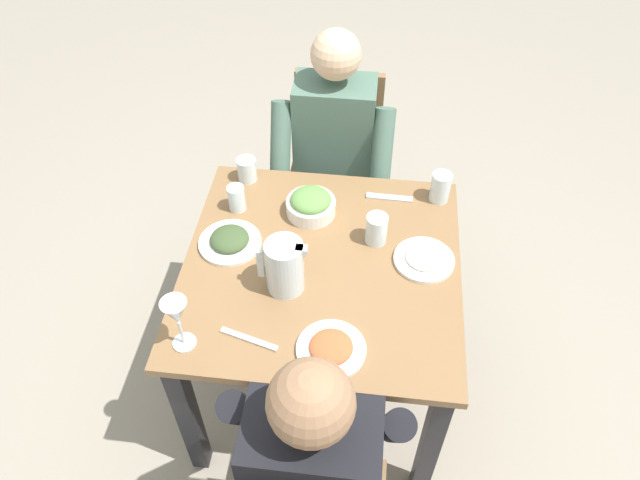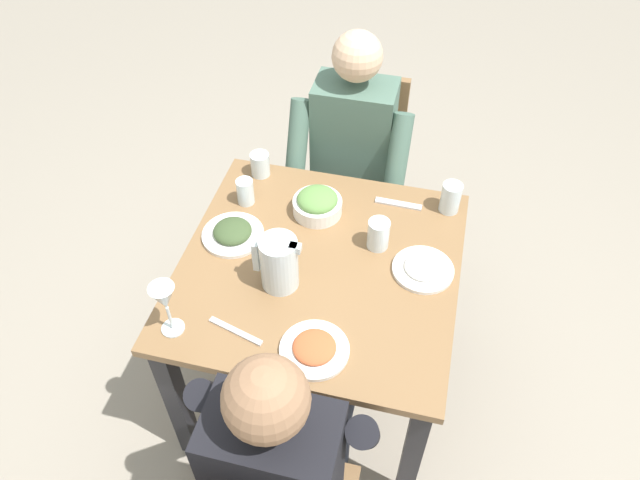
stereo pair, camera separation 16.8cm
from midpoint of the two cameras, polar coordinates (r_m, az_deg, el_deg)
name	(u,v)px [view 1 (the left image)]	position (r m, az deg, el deg)	size (l,w,h in m)	color
ground_plane	(321,377)	(2.57, -1.79, -12.94)	(8.00, 8.00, 0.00)	gray
dining_table	(322,286)	(2.08, -2.17, -4.53)	(0.91, 0.91, 0.72)	olive
chair_near	(336,160)	(2.72, -0.26, 7.54)	(0.40, 0.40, 0.89)	olive
diner_near	(332,163)	(2.47, -0.85, 7.21)	(0.48, 0.53, 1.18)	#4C6B5B
diner_far	(317,451)	(1.72, -3.26, -19.48)	(0.48, 0.53, 1.18)	black
water_pitcher	(284,266)	(1.86, -5.97, -2.62)	(0.16, 0.12, 0.19)	silver
salad_bowl	(311,204)	(2.13, -3.14, 3.33)	(0.18, 0.18, 0.09)	white
plate_yoghurt	(424,259)	(2.00, 7.50, -1.87)	(0.20, 0.20, 0.04)	white
plate_rice_curry	(331,348)	(1.77, -1.69, -10.36)	(0.21, 0.21, 0.04)	white
plate_dolmas	(230,240)	(2.07, -10.87, -0.15)	(0.21, 0.21, 0.05)	white
water_glass_far_left	(247,170)	(2.29, -9.06, 6.53)	(0.07, 0.07, 0.09)	silver
water_glass_center	(376,229)	(2.02, 3.02, 0.94)	(0.07, 0.07, 0.11)	silver
water_glass_near_left	(440,187)	(2.20, 9.22, 4.88)	(0.07, 0.07, 0.11)	silver
water_glass_near_right	(237,198)	(2.17, -10.13, 3.84)	(0.06, 0.06, 0.10)	silver
wine_glass	(176,315)	(1.75, -16.18, -6.96)	(0.08, 0.08, 0.20)	silver
fork_near	(389,198)	(2.22, 4.44, 3.94)	(0.17, 0.03, 0.01)	silver
knife_near	(249,339)	(1.83, -9.42, -9.39)	(0.18, 0.02, 0.01)	silver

